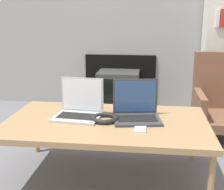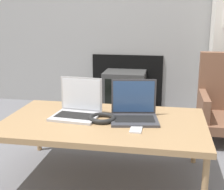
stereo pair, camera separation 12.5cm
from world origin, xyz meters
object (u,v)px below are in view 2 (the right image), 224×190
at_px(laptop_right, 134,111).
at_px(headphones, 102,118).
at_px(tv, 125,91).
at_px(phone, 136,129).
at_px(laptop_left, 78,108).

distance_m(laptop_right, headphones, 0.21).
bearing_deg(tv, phone, -79.68).
height_order(headphones, tv, tv).
distance_m(headphones, phone, 0.27).
relative_size(laptop_left, headphones, 1.76).
bearing_deg(laptop_right, phone, -89.66).
distance_m(phone, tv, 1.72).
relative_size(laptop_right, tv, 0.73).
distance_m(laptop_right, tv, 1.53).
bearing_deg(laptop_left, laptop_right, 5.58).
height_order(laptop_left, headphones, laptop_left).
height_order(phone, tv, tv).
height_order(headphones, phone, headphones).
height_order(laptop_left, phone, laptop_left).
relative_size(headphones, tv, 0.39).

